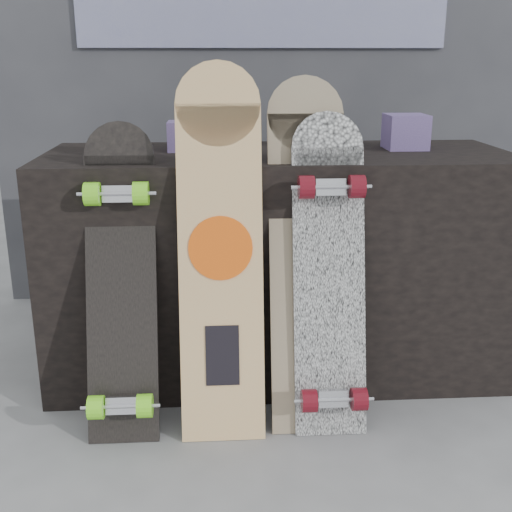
{
  "coord_description": "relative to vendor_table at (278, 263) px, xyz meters",
  "views": [
    {
      "loc": [
        -0.22,
        -1.7,
        1.11
      ],
      "look_at": [
        -0.1,
        0.2,
        0.52
      ],
      "focal_mm": 45.0,
      "sensor_mm": 36.0,
      "label": 1
    }
  ],
  "objects": [
    {
      "name": "merch_box_purple",
      "position": [
        -0.29,
        0.06,
        0.45
      ],
      "size": [
        0.18,
        0.12,
        0.1
      ],
      "primitive_type": "cube",
      "color": "#4E3A78",
      "rests_on": "vendor_table"
    },
    {
      "name": "merch_box_flat",
      "position": [
        0.13,
        0.19,
        0.43
      ],
      "size": [
        0.22,
        0.1,
        0.06
      ],
      "primitive_type": "cube",
      "color": "#D1B78C",
      "rests_on": "vendor_table"
    },
    {
      "name": "longboard_geisha",
      "position": [
        -0.21,
        -0.36,
        0.19
      ],
      "size": [
        0.25,
        0.27,
        1.11
      ],
      "rotation": [
        -0.23,
        0.0,
        0.0
      ],
      "color": "beige",
      "rests_on": "ground"
    },
    {
      "name": "merch_box_small",
      "position": [
        0.45,
        0.06,
        0.46
      ],
      "size": [
        0.14,
        0.14,
        0.12
      ],
      "primitive_type": "cube",
      "color": "#4E3A78",
      "rests_on": "vendor_table"
    },
    {
      "name": "ground",
      "position": [
        0.0,
        -0.5,
        -0.4
      ],
      "size": [
        60.0,
        60.0,
        0.0
      ],
      "primitive_type": "plane",
      "color": "slate",
      "rests_on": "ground"
    },
    {
      "name": "vendor_table",
      "position": [
        0.0,
        0.0,
        0.0
      ],
      "size": [
        1.6,
        0.6,
        0.8
      ],
      "primitive_type": "cube",
      "color": "black",
      "rests_on": "ground"
    },
    {
      "name": "longboard_celtic",
      "position": [
        0.06,
        -0.31,
        0.16
      ],
      "size": [
        0.24,
        0.32,
        1.06
      ],
      "rotation": [
        -0.28,
        0.0,
        0.0
      ],
      "color": "beige",
      "rests_on": "ground"
    },
    {
      "name": "booth",
      "position": [
        0.0,
        0.85,
        0.7
      ],
      "size": [
        2.4,
        0.22,
        2.2
      ],
      "color": "#36363C",
      "rests_on": "ground"
    },
    {
      "name": "longboard_cascadia",
      "position": [
        0.12,
        -0.37,
        0.09
      ],
      "size": [
        0.22,
        0.33,
        0.96
      ],
      "rotation": [
        -0.26,
        0.0,
        0.0
      ],
      "color": "white",
      "rests_on": "ground"
    },
    {
      "name": "skateboard_dark",
      "position": [
        -0.51,
        -0.35,
        0.08
      ],
      "size": [
        0.21,
        0.36,
        0.93
      ],
      "rotation": [
        -0.31,
        0.0,
        0.0
      ],
      "color": "black",
      "rests_on": "ground"
    }
  ]
}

